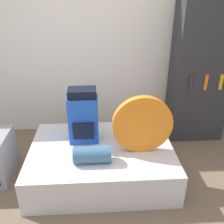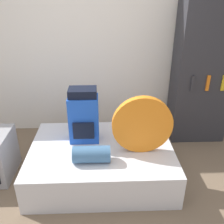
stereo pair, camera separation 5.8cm
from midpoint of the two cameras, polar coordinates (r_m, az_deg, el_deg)
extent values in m
plane|color=brown|center=(2.77, -4.51, -21.75)|extent=(16.00, 16.00, 0.00)
cube|color=white|center=(3.72, -4.34, 14.44)|extent=(8.00, 0.05, 2.60)
cube|color=silver|center=(3.06, -1.82, -11.05)|extent=(1.66, 1.19, 0.40)
cube|color=blue|center=(2.95, -5.89, -1.57)|extent=(0.35, 0.23, 0.56)
cube|color=black|center=(2.83, -6.18, 4.46)|extent=(0.32, 0.22, 0.09)
cube|color=black|center=(2.88, -5.95, -4.28)|extent=(0.24, 0.03, 0.20)
cylinder|color=orange|center=(2.73, 7.54, -2.98)|extent=(0.66, 0.08, 0.66)
cylinder|color=#3D668E|center=(2.67, -4.07, -9.63)|extent=(0.40, 0.18, 0.18)
cube|color=#2D2D33|center=(3.77, 20.32, 8.00)|extent=(0.78, 0.44, 1.96)
cube|color=#2D2D33|center=(3.50, 18.36, 6.23)|extent=(0.04, 0.02, 0.21)
cube|color=orange|center=(3.58, 21.51, 6.15)|extent=(0.04, 0.02, 0.21)
cube|color=gold|center=(3.67, 24.51, 6.06)|extent=(0.04, 0.02, 0.21)
camera|label=1|loc=(0.03, -89.39, 0.30)|focal=40.00mm
camera|label=2|loc=(0.03, 90.61, -0.30)|focal=40.00mm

